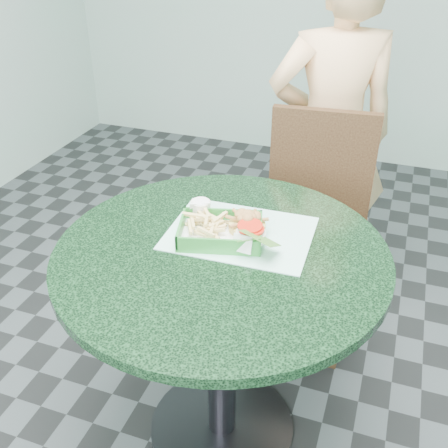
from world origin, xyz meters
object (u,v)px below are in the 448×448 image
(food_basket, at_px, (220,240))
(dining_chair, at_px, (313,213))
(cafe_table, at_px, (222,302))
(crab_sandwich, at_px, (249,229))
(diner_person, at_px, (330,138))
(sauce_ramekin, at_px, (210,209))

(food_basket, bearing_deg, dining_chair, 75.74)
(cafe_table, distance_m, dining_chair, 0.71)
(cafe_table, relative_size, food_basket, 4.02)
(dining_chair, bearing_deg, crab_sandwich, -103.21)
(cafe_table, xyz_separation_m, diner_person, (0.14, 0.97, 0.17))
(food_basket, height_order, sauce_ramekin, sauce_ramekin)
(dining_chair, height_order, food_basket, dining_chair)
(food_basket, relative_size, crab_sandwich, 2.18)
(dining_chair, height_order, crab_sandwich, dining_chair)
(food_basket, xyz_separation_m, sauce_ramekin, (-0.07, 0.10, 0.03))
(sauce_ramekin, bearing_deg, crab_sandwich, -25.56)
(crab_sandwich, bearing_deg, dining_chair, 81.78)
(diner_person, distance_m, food_basket, 0.94)
(diner_person, bearing_deg, cafe_table, 58.14)
(cafe_table, height_order, food_basket, food_basket)
(dining_chair, bearing_deg, cafe_table, -106.61)
(cafe_table, xyz_separation_m, food_basket, (-0.02, 0.05, 0.19))
(dining_chair, bearing_deg, sauce_ramekin, -118.20)
(food_basket, bearing_deg, crab_sandwich, 22.52)
(crab_sandwich, bearing_deg, diner_person, 84.42)
(dining_chair, height_order, diner_person, diner_person)
(dining_chair, xyz_separation_m, crab_sandwich, (-0.09, -0.61, 0.27))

